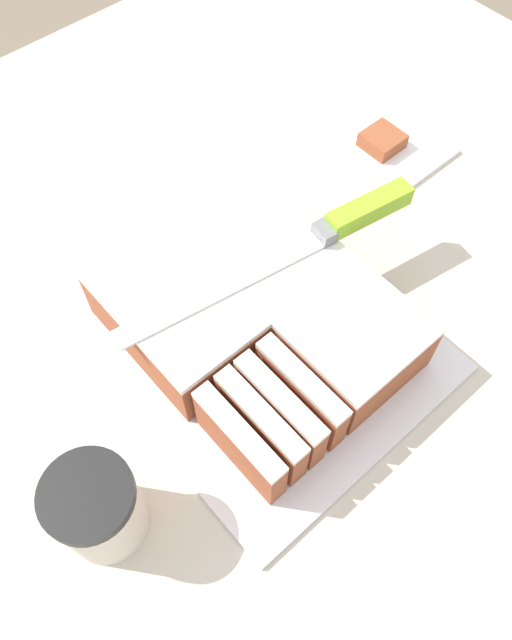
# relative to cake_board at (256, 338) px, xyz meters

# --- Properties ---
(ground_plane) EXTENTS (8.00, 8.00, 0.00)m
(ground_plane) POSITION_rel_cake_board_xyz_m (-0.05, 0.04, -0.95)
(ground_plane) COLOR #7F705B
(countertop) EXTENTS (1.40, 1.10, 0.95)m
(countertop) POSITION_rel_cake_board_xyz_m (-0.05, 0.04, -0.48)
(countertop) COLOR beige
(countertop) RESTS_ON ground_plane
(cake_board) EXTENTS (0.29, 0.35, 0.01)m
(cake_board) POSITION_rel_cake_board_xyz_m (0.00, 0.00, 0.00)
(cake_board) COLOR silver
(cake_board) RESTS_ON countertop
(cake) EXTENTS (0.22, 0.28, 0.07)m
(cake) POSITION_rel_cake_board_xyz_m (0.00, 0.01, 0.04)
(cake) COLOR #994C2D
(cake) RESTS_ON cake_board
(knife) EXTENTS (0.33, 0.08, 0.02)m
(knife) POSITION_rel_cake_board_xyz_m (0.11, 0.01, 0.08)
(knife) COLOR silver
(knife) RESTS_ON cake
(coffee_cup) EXTENTS (0.08, 0.08, 0.09)m
(coffee_cup) POSITION_rel_cake_board_xyz_m (-0.22, -0.05, 0.04)
(coffee_cup) COLOR beige
(coffee_cup) RESTS_ON countertop
(paper_napkin) EXTENTS (0.14, 0.14, 0.01)m
(paper_napkin) POSITION_rel_cake_board_xyz_m (0.30, 0.10, 0.00)
(paper_napkin) COLOR white
(paper_napkin) RESTS_ON countertop
(brownie) EXTENTS (0.05, 0.05, 0.02)m
(brownie) POSITION_rel_cake_board_xyz_m (0.30, 0.10, 0.01)
(brownie) COLOR #994C2D
(brownie) RESTS_ON paper_napkin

